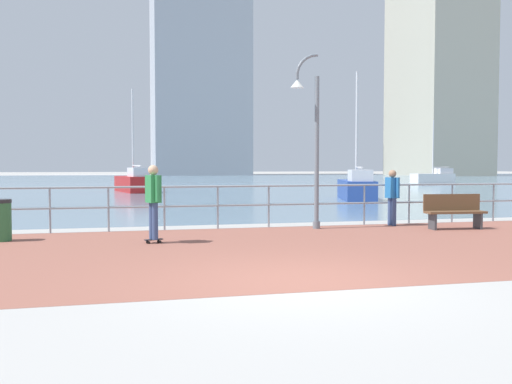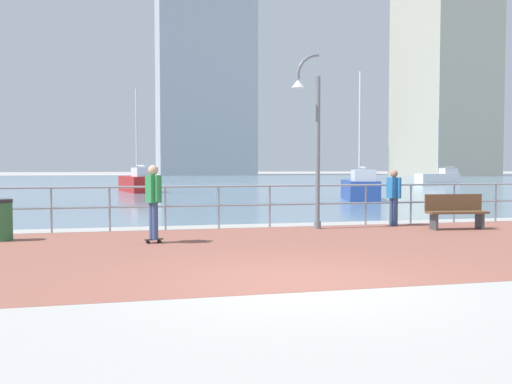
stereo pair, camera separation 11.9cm
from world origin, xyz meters
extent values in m
plane|color=#ADAAA5|center=(0.00, 40.00, 0.00)|extent=(220.00, 220.00, 0.00)
cube|color=#935647|center=(0.00, 3.12, 0.00)|extent=(28.00, 7.62, 0.01)
cube|color=#6B899E|center=(0.00, 51.93, 0.00)|extent=(180.00, 88.00, 0.00)
cylinder|color=#8C99A3|center=(-4.20, 6.93, 0.56)|extent=(0.05, 0.05, 1.13)
cylinder|color=#8C99A3|center=(-2.80, 6.93, 0.56)|extent=(0.05, 0.05, 1.13)
cylinder|color=#8C99A3|center=(-1.40, 6.93, 0.56)|extent=(0.05, 0.05, 1.13)
cylinder|color=#8C99A3|center=(0.00, 6.93, 0.56)|extent=(0.05, 0.05, 1.13)
cylinder|color=#8C99A3|center=(1.40, 6.93, 0.56)|extent=(0.05, 0.05, 1.13)
cylinder|color=#8C99A3|center=(2.80, 6.93, 0.56)|extent=(0.05, 0.05, 1.13)
cylinder|color=#8C99A3|center=(4.20, 6.93, 0.56)|extent=(0.05, 0.05, 1.13)
cylinder|color=#8C99A3|center=(5.60, 6.93, 0.56)|extent=(0.05, 0.05, 1.13)
cylinder|color=#8C99A3|center=(7.00, 6.93, 0.56)|extent=(0.05, 0.05, 1.13)
cylinder|color=#8C99A3|center=(8.40, 6.93, 0.56)|extent=(0.05, 0.05, 1.13)
cylinder|color=#8C99A3|center=(0.00, 6.93, 1.13)|extent=(25.20, 0.06, 0.06)
cylinder|color=#8C99A3|center=(0.00, 6.93, 0.62)|extent=(25.20, 0.06, 0.06)
cylinder|color=slate|center=(2.55, 6.33, 0.10)|extent=(0.19, 0.19, 0.20)
cylinder|color=slate|center=(2.55, 6.33, 2.01)|extent=(0.12, 0.12, 4.02)
cylinder|color=slate|center=(2.47, 6.33, 4.56)|extent=(0.19, 0.09, 0.11)
cylinder|color=slate|center=(2.32, 6.34, 4.51)|extent=(0.20, 0.09, 0.15)
cylinder|color=slate|center=(2.19, 6.35, 4.43)|extent=(0.19, 0.09, 0.18)
cylinder|color=slate|center=(2.09, 6.35, 4.31)|extent=(0.17, 0.09, 0.19)
cylinder|color=slate|center=(2.03, 6.35, 4.17)|extent=(0.13, 0.09, 0.19)
cylinder|color=slate|center=(2.01, 6.35, 4.01)|extent=(0.09, 0.09, 0.17)
cone|color=silver|center=(2.01, 6.35, 3.81)|extent=(0.36, 0.36, 0.22)
cylinder|color=black|center=(-1.71, 4.60, 0.03)|extent=(0.07, 0.05, 0.06)
cylinder|color=black|center=(-1.68, 4.53, 0.03)|extent=(0.07, 0.05, 0.06)
cylinder|color=black|center=(-1.95, 4.52, 0.03)|extent=(0.07, 0.05, 0.06)
cylinder|color=black|center=(-1.93, 4.44, 0.03)|extent=(0.07, 0.05, 0.06)
cube|color=black|center=(-1.82, 4.52, 0.08)|extent=(0.41, 0.24, 0.02)
cylinder|color=#384C7A|center=(-1.84, 4.60, 0.49)|extent=(0.17, 0.17, 0.79)
cylinder|color=#384C7A|center=(-1.79, 4.45, 0.49)|extent=(0.17, 0.17, 0.79)
cube|color=#2D8C4C|center=(-1.82, 4.52, 1.18)|extent=(0.34, 0.40, 0.59)
cylinder|color=#2D8C4C|center=(-1.89, 4.74, 1.19)|extent=(0.11, 0.11, 0.56)
cylinder|color=#2D8C4C|center=(-1.74, 4.30, 1.19)|extent=(0.11, 0.11, 0.56)
sphere|color=#DBAD89|center=(-1.82, 4.52, 1.58)|extent=(0.22, 0.22, 0.22)
cylinder|color=#384C7A|center=(4.86, 6.66, 0.39)|extent=(0.16, 0.16, 0.77)
cylinder|color=#384C7A|center=(4.90, 6.50, 0.39)|extent=(0.16, 0.16, 0.77)
cube|color=#236BB2|center=(4.88, 6.58, 1.06)|extent=(0.31, 0.39, 0.57)
cylinder|color=#236BB2|center=(4.83, 6.80, 1.07)|extent=(0.11, 0.11, 0.55)
cylinder|color=#236BB2|center=(4.93, 6.36, 1.07)|extent=(0.11, 0.11, 0.55)
sphere|color=#A37A5B|center=(4.88, 6.58, 1.45)|extent=(0.21, 0.21, 0.21)
cylinder|color=#2D6638|center=(-5.08, 5.66, 0.42)|extent=(0.44, 0.44, 0.85)
cylinder|color=#262628|center=(-5.08, 5.66, 0.89)|extent=(0.46, 0.46, 0.08)
cube|color=brown|center=(6.05, 5.32, 0.45)|extent=(1.63, 0.55, 0.06)
cube|color=brown|center=(6.07, 5.53, 0.70)|extent=(1.60, 0.18, 0.44)
cube|color=#3F4247|center=(6.69, 5.27, 0.23)|extent=(0.09, 0.38, 0.45)
cube|color=#3F4247|center=(5.42, 5.38, 0.23)|extent=(0.09, 0.38, 0.45)
cube|color=white|center=(26.76, 40.45, 0.46)|extent=(4.46, 1.88, 0.93)
cube|color=silver|center=(28.05, 40.62, 1.18)|extent=(1.66, 1.13, 0.51)
cylinder|color=silver|center=(26.76, 40.45, 3.50)|extent=(0.10, 0.10, 5.15)
cylinder|color=silver|center=(27.70, 40.57, 1.54)|extent=(1.94, 0.33, 0.08)
cube|color=#284799|center=(8.79, 17.85, 0.48)|extent=(2.57, 4.67, 0.96)
cube|color=silver|center=(8.42, 16.56, 1.22)|extent=(1.38, 1.81, 0.53)
cylinder|color=silver|center=(8.79, 17.85, 3.61)|extent=(0.11, 0.11, 5.31)
cylinder|color=silver|center=(8.52, 16.91, 1.59)|extent=(0.64, 1.95, 0.08)
cube|color=#B21E1E|center=(-1.68, 28.99, 0.50)|extent=(2.39, 4.88, 1.00)
cube|color=silver|center=(-1.39, 27.62, 1.28)|extent=(1.34, 1.86, 0.56)
cylinder|color=silver|center=(-1.68, 28.99, 3.79)|extent=(0.11, 0.11, 5.58)
cylinder|color=silver|center=(-1.47, 27.98, 1.67)|extent=(0.52, 2.08, 0.09)
cube|color=#A3A8B2|center=(11.78, 94.94, 19.72)|extent=(16.85, 15.30, 39.43)
cube|color=#B2AD99|center=(51.34, 79.76, 17.91)|extent=(11.68, 17.17, 35.82)
camera|label=1|loc=(-2.51, -7.62, 1.67)|focal=39.15mm
camera|label=2|loc=(-2.40, -7.65, 1.67)|focal=39.15mm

